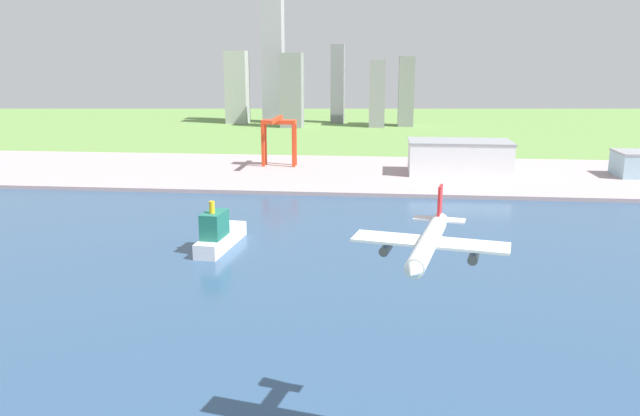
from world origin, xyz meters
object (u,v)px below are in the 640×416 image
port_crane_red (278,130)px  airplane_landing (429,242)px  warehouse_main (459,157)px  ferry_boat (219,234)px

port_crane_red → airplane_landing: bearing=-75.7°
airplane_landing → port_crane_red: bearing=104.3°
airplane_landing → port_crane_red: size_ratio=0.79×
warehouse_main → airplane_landing: bearing=-97.7°
ferry_boat → port_crane_red: port_crane_red is taller
ferry_boat → port_crane_red: size_ratio=0.91×
port_crane_red → warehouse_main: (126.97, -16.73, -15.02)m
airplane_landing → ferry_boat: airplane_landing is taller
airplane_landing → ferry_boat: bearing=119.4°
airplane_landing → warehouse_main: bearing=82.3°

